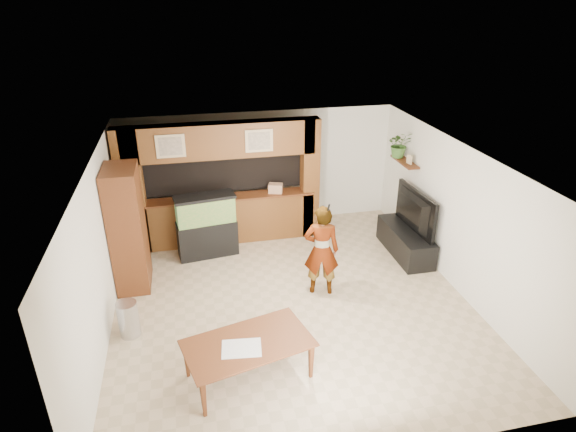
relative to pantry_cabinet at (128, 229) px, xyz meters
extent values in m
plane|color=tan|center=(2.70, -1.15, -1.13)|extent=(6.50, 6.50, 0.00)
plane|color=white|center=(2.70, -1.15, 1.47)|extent=(6.50, 6.50, 0.00)
plane|color=silver|center=(2.70, 2.10, 0.17)|extent=(6.00, 0.00, 6.00)
plane|color=silver|center=(-0.30, -1.15, 0.17)|extent=(0.00, 6.50, 6.50)
plane|color=silver|center=(5.70, -1.15, 0.17)|extent=(0.00, 6.50, 6.50)
cube|color=brown|center=(1.80, 1.30, -0.63)|extent=(3.80, 0.35, 1.00)
cube|color=#5C2E15|center=(1.80, 1.30, -0.11)|extent=(3.80, 0.43, 0.04)
cube|color=brown|center=(1.80, 1.30, 1.12)|extent=(3.80, 0.35, 0.70)
cube|color=brown|center=(0.00, 1.30, 0.17)|extent=(0.50, 0.35, 2.60)
cube|color=brown|center=(3.65, 1.30, 0.17)|extent=(0.35, 0.35, 2.60)
cube|color=black|center=(1.80, 1.85, 0.32)|extent=(4.20, 0.45, 0.85)
cube|color=tan|center=(0.85, 1.10, 1.12)|extent=(0.55, 0.03, 0.45)
cube|color=tan|center=(0.85, 1.08, 1.12)|extent=(0.43, 0.01, 0.35)
cube|color=tan|center=(2.55, 1.10, 1.12)|extent=(0.55, 0.03, 0.45)
cube|color=tan|center=(2.55, 1.08, 1.12)|extent=(0.43, 0.01, 0.35)
cylinder|color=black|center=(-0.27, -0.15, 0.77)|extent=(0.04, 0.25, 0.25)
cylinder|color=white|center=(-0.24, -0.15, 0.77)|extent=(0.01, 0.21, 0.21)
cube|color=#5C2E15|center=(5.55, 0.80, 0.57)|extent=(0.25, 0.90, 0.04)
cube|color=#5C2E15|center=(0.00, 0.00, 0.00)|extent=(0.56, 0.92, 2.25)
cylinder|color=#B2B2B7|center=(0.02, -1.51, -0.83)|extent=(0.32, 0.32, 0.59)
cube|color=black|center=(1.39, 0.80, -0.76)|extent=(1.18, 0.44, 0.74)
cube|color=#368752|center=(1.39, 0.80, -0.13)|extent=(1.13, 0.41, 0.51)
cube|color=black|center=(1.39, 0.80, 0.15)|extent=(1.18, 0.44, 0.06)
cube|color=black|center=(5.35, -0.02, -0.86)|extent=(0.59, 1.62, 0.54)
imported|color=black|center=(5.35, -0.02, -0.17)|extent=(0.27, 1.45, 0.83)
cube|color=tan|center=(5.55, 0.60, 0.69)|extent=(0.06, 0.15, 0.19)
imported|color=#396327|center=(5.52, 1.05, 0.87)|extent=(0.57, 0.52, 0.56)
imported|color=#A97F5D|center=(3.27, -0.98, -0.29)|extent=(0.70, 0.55, 1.68)
cylinder|color=black|center=(3.32, -1.14, 0.60)|extent=(0.03, 0.09, 0.15)
imported|color=#5C2E15|center=(1.73, -2.85, -0.83)|extent=(1.89, 1.34, 0.60)
cube|color=silver|center=(1.62, -2.92, -0.52)|extent=(0.57, 0.44, 0.01)
cube|color=tan|center=(2.90, 1.30, 0.01)|extent=(0.34, 0.28, 0.19)
camera|label=1|loc=(1.15, -7.98, 3.81)|focal=30.00mm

